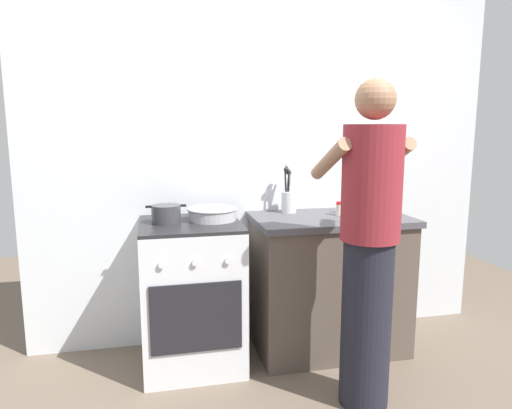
% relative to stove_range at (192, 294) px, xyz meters
% --- Properties ---
extents(ground, '(6.00, 6.00, 0.00)m').
position_rel_stove_range_xyz_m(ground, '(0.35, -0.15, -0.45)').
color(ground, '#6B5B4C').
extents(back_wall, '(3.20, 0.10, 2.50)m').
position_rel_stove_range_xyz_m(back_wall, '(0.55, 0.35, 0.80)').
color(back_wall, silver).
rests_on(back_wall, ground).
extents(countertop, '(1.00, 0.60, 0.90)m').
position_rel_stove_range_xyz_m(countertop, '(0.90, 0.00, 0.00)').
color(countertop, brown).
rests_on(countertop, ground).
extents(stove_range, '(0.60, 0.62, 0.90)m').
position_rel_stove_range_xyz_m(stove_range, '(0.00, 0.00, 0.00)').
color(stove_range, silver).
rests_on(stove_range, ground).
extents(pot, '(0.24, 0.17, 0.11)m').
position_rel_stove_range_xyz_m(pot, '(-0.14, 0.01, 0.51)').
color(pot, '#38383D').
rests_on(pot, stove_range).
extents(mixing_bowl, '(0.31, 0.31, 0.08)m').
position_rel_stove_range_xyz_m(mixing_bowl, '(0.14, 0.05, 0.49)').
color(mixing_bowl, '#B7B7BC').
rests_on(mixing_bowl, stove_range).
extents(utensil_crock, '(0.10, 0.10, 0.33)m').
position_rel_stove_range_xyz_m(utensil_crock, '(0.67, 0.19, 0.54)').
color(utensil_crock, silver).
rests_on(utensil_crock, countertop).
extents(spice_bottle, '(0.04, 0.04, 0.09)m').
position_rel_stove_range_xyz_m(spice_bottle, '(0.96, 0.02, 0.49)').
color(spice_bottle, silver).
rests_on(spice_bottle, countertop).
extents(oil_bottle, '(0.07, 0.07, 0.24)m').
position_rel_stove_range_xyz_m(oil_bottle, '(1.11, 0.01, 0.55)').
color(oil_bottle, gold).
rests_on(oil_bottle, countertop).
extents(person, '(0.41, 0.50, 1.70)m').
position_rel_stove_range_xyz_m(person, '(0.86, -0.63, 0.41)').
color(person, black).
rests_on(person, ground).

